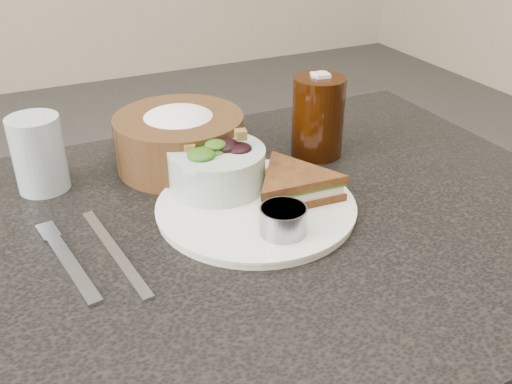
{
  "coord_description": "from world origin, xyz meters",
  "views": [
    {
      "loc": [
        -0.25,
        -0.58,
        1.16
      ],
      "look_at": [
        0.04,
        0.02,
        0.78
      ],
      "focal_mm": 40.0,
      "sensor_mm": 36.0,
      "label": 1
    }
  ],
  "objects_px": {
    "salad_bowl": "(217,161)",
    "dinner_plate": "(256,207)",
    "water_glass": "(39,154)",
    "dressing_ramekin": "(283,220)",
    "sandwich": "(294,185)",
    "bread_basket": "(179,132)",
    "cola_glass": "(318,113)"
  },
  "relations": [
    {
      "from": "salad_bowl",
      "to": "dinner_plate",
      "type": "bearing_deg",
      "value": -67.71
    },
    {
      "from": "water_glass",
      "to": "dressing_ramekin",
      "type": "bearing_deg",
      "value": -46.99
    },
    {
      "from": "sandwich",
      "to": "water_glass",
      "type": "distance_m",
      "value": 0.37
    },
    {
      "from": "salad_bowl",
      "to": "water_glass",
      "type": "height_order",
      "value": "water_glass"
    },
    {
      "from": "dinner_plate",
      "to": "water_glass",
      "type": "relative_size",
      "value": 2.43
    },
    {
      "from": "water_glass",
      "to": "dinner_plate",
      "type": "bearing_deg",
      "value": -37.33
    },
    {
      "from": "dressing_ramekin",
      "to": "bread_basket",
      "type": "relative_size",
      "value": 0.3
    },
    {
      "from": "cola_glass",
      "to": "water_glass",
      "type": "bearing_deg",
      "value": 170.66
    },
    {
      "from": "dressing_ramekin",
      "to": "cola_glass",
      "type": "relative_size",
      "value": 0.42
    },
    {
      "from": "cola_glass",
      "to": "water_glass",
      "type": "xyz_separation_m",
      "value": [
        -0.42,
        0.07,
        -0.02
      ]
    },
    {
      "from": "salad_bowl",
      "to": "bread_basket",
      "type": "height_order",
      "value": "bread_basket"
    },
    {
      "from": "salad_bowl",
      "to": "dressing_ramekin",
      "type": "distance_m",
      "value": 0.15
    },
    {
      "from": "salad_bowl",
      "to": "cola_glass",
      "type": "height_order",
      "value": "cola_glass"
    },
    {
      "from": "salad_bowl",
      "to": "water_glass",
      "type": "bearing_deg",
      "value": 151.15
    },
    {
      "from": "water_glass",
      "to": "cola_glass",
      "type": "bearing_deg",
      "value": -9.34
    },
    {
      "from": "dinner_plate",
      "to": "cola_glass",
      "type": "height_order",
      "value": "cola_glass"
    },
    {
      "from": "dressing_ramekin",
      "to": "bread_basket",
      "type": "height_order",
      "value": "bread_basket"
    },
    {
      "from": "dressing_ramekin",
      "to": "water_glass",
      "type": "distance_m",
      "value": 0.37
    },
    {
      "from": "dinner_plate",
      "to": "sandwich",
      "type": "height_order",
      "value": "sandwich"
    },
    {
      "from": "bread_basket",
      "to": "dressing_ramekin",
      "type": "bearing_deg",
      "value": -79.69
    },
    {
      "from": "salad_bowl",
      "to": "water_glass",
      "type": "xyz_separation_m",
      "value": [
        -0.22,
        0.12,
        0.0
      ]
    },
    {
      "from": "sandwich",
      "to": "dinner_plate",
      "type": "bearing_deg",
      "value": 175.6
    },
    {
      "from": "sandwich",
      "to": "dressing_ramekin",
      "type": "bearing_deg",
      "value": -123.67
    },
    {
      "from": "dinner_plate",
      "to": "sandwich",
      "type": "bearing_deg",
      "value": -7.63
    },
    {
      "from": "salad_bowl",
      "to": "cola_glass",
      "type": "xyz_separation_m",
      "value": [
        0.2,
        0.05,
        0.02
      ]
    },
    {
      "from": "dinner_plate",
      "to": "water_glass",
      "type": "height_order",
      "value": "water_glass"
    },
    {
      "from": "bread_basket",
      "to": "salad_bowl",
      "type": "bearing_deg",
      "value": -80.55
    },
    {
      "from": "dinner_plate",
      "to": "cola_glass",
      "type": "relative_size",
      "value": 1.9
    },
    {
      "from": "bread_basket",
      "to": "cola_glass",
      "type": "relative_size",
      "value": 1.4
    },
    {
      "from": "water_glass",
      "to": "salad_bowl",
      "type": "bearing_deg",
      "value": -28.85
    },
    {
      "from": "dressing_ramekin",
      "to": "water_glass",
      "type": "bearing_deg",
      "value": 133.01
    },
    {
      "from": "sandwich",
      "to": "dressing_ramekin",
      "type": "relative_size",
      "value": 2.49
    }
  ]
}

